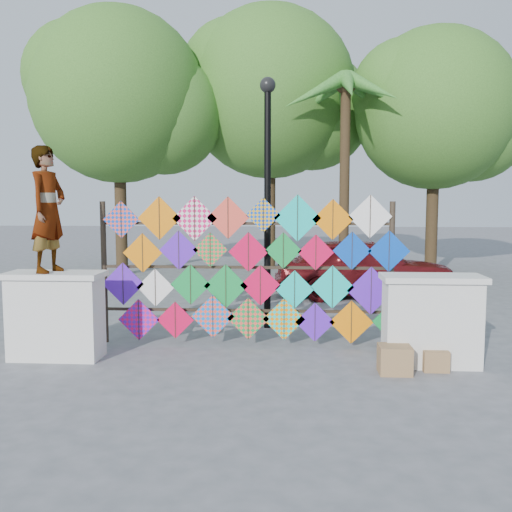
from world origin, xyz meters
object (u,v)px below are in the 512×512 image
vendor_woman (48,209)px  lamppost (268,179)px  sedan (363,267)px  kite_rack (251,270)px

vendor_woman → lamppost: (3.06, 2.20, 0.50)m
sedan → lamppost: size_ratio=0.94×
sedan → lamppost: (-2.15, -3.45, 1.97)m
kite_rack → sedan: (2.36, 4.72, -0.50)m
vendor_woman → sedan: 7.83m
vendor_woman → sedan: bearing=-30.2°
vendor_woman → lamppost: size_ratio=0.41×
vendor_woman → kite_rack: bearing=-59.5°
kite_rack → lamppost: 1.96m
kite_rack → sedan: kite_rack is taller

